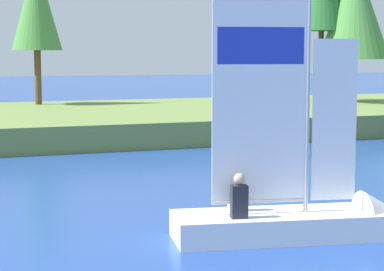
% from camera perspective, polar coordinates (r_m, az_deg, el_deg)
% --- Properties ---
extents(shore_bank, '(80.00, 12.42, 0.91)m').
position_cam_1_polar(shore_bank, '(30.22, -7.48, 1.15)').
color(shore_bank, olive).
rests_on(shore_bank, ground).
extents(shoreline_tree_midleft, '(2.29, 2.29, 6.73)m').
position_cam_1_polar(shoreline_tree_midleft, '(34.04, -12.25, 10.13)').
color(shoreline_tree_midleft, brown).
rests_on(shoreline_tree_midleft, shore_bank).
extents(shoreline_tree_midright, '(3.40, 3.40, 6.85)m').
position_cam_1_polar(shoreline_tree_midright, '(35.56, 12.77, 9.75)').
color(shoreline_tree_midright, brown).
rests_on(shoreline_tree_midright, shore_bank).
extents(sailboat, '(4.58, 1.96, 6.80)m').
position_cam_1_polar(sailboat, '(13.12, 9.77, -5.59)').
color(sailboat, white).
rests_on(sailboat, ground).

